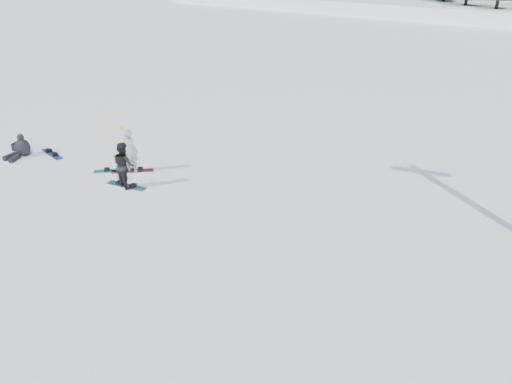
# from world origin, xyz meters

# --- Properties ---
(ground) EXTENTS (420.00, 420.00, 0.00)m
(ground) POSITION_xyz_m (0.00, 0.00, 0.00)
(ground) COLOR white
(ground) RESTS_ON ground
(snowboarder_woman) EXTENTS (0.67, 0.54, 1.75)m
(snowboarder_woman) POSITION_xyz_m (-0.49, 1.56, 0.82)
(snowboarder_woman) COLOR #A6A7AC
(snowboarder_woman) RESTS_ON ground
(snowboarder_man) EXTENTS (0.87, 0.74, 1.58)m
(snowboarder_man) POSITION_xyz_m (0.31, 0.60, 0.79)
(snowboarder_man) COLOR black
(snowboarder_man) RESTS_ON ground
(seated_rider) EXTENTS (0.80, 1.16, 0.90)m
(seated_rider) POSITION_xyz_m (-5.10, 0.01, 0.35)
(seated_rider) COLOR black
(seated_rider) RESTS_ON ground
(gear_bag) EXTENTS (0.53, 0.46, 0.30)m
(gear_bag) POSITION_xyz_m (-5.80, 0.27, 0.15)
(gear_bag) COLOR black
(gear_bag) RESTS_ON ground
(snowboard_woman) EXTENTS (1.28, 1.24, 0.03)m
(snowboard_woman) POSITION_xyz_m (-0.48, 1.56, 0.01)
(snowboard_woman) COLOR maroon
(snowboard_woman) RESTS_ON ground
(snowboard_man) EXTENTS (1.53, 0.58, 0.03)m
(snowboard_man) POSITION_xyz_m (0.31, 0.60, 0.01)
(snowboard_man) COLOR #16527B
(snowboard_man) RESTS_ON ground
(snowboard_loose_a) EXTENTS (1.25, 1.27, 0.03)m
(snowboard_loose_a) POSITION_xyz_m (-1.04, 1.21, 0.01)
(snowboard_loose_a) COLOR teal
(snowboard_loose_a) RESTS_ON ground
(snowboard_loose_c) EXTENTS (1.53, 0.56, 0.03)m
(snowboard_loose_c) POSITION_xyz_m (-4.35, 0.80, 0.01)
(snowboard_loose_c) COLOR #1C449D
(snowboard_loose_c) RESTS_ON ground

